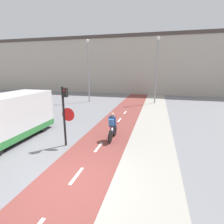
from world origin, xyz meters
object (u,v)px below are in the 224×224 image
cyclist_near (112,127)px  van (7,119)px  street_lamp_sidewalk (157,64)px  traffic_light_pole (65,110)px  street_lamp_far (88,65)px

cyclist_near → van: 5.71m
street_lamp_sidewalk → cyclist_near: (-2.06, -11.43, -3.64)m
cyclist_near → van: bearing=-164.7°
street_lamp_sidewalk → cyclist_near: street_lamp_sidewalk is taller
traffic_light_pole → street_lamp_far: street_lamp_far is taller
street_lamp_far → cyclist_near: size_ratio=4.07×
van → street_lamp_sidewalk: bearing=59.7°
traffic_light_pole → street_lamp_far: size_ratio=0.43×
traffic_light_pole → cyclist_near: traffic_light_pole is taller
traffic_light_pole → street_lamp_sidewalk: 13.63m
van → street_lamp_far: bearing=90.6°
street_lamp_far → cyclist_near: street_lamp_far is taller
street_lamp_far → street_lamp_sidewalk: street_lamp_sidewalk is taller
van → traffic_light_pole: bearing=2.9°
street_lamp_sidewalk → cyclist_near: 12.17m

